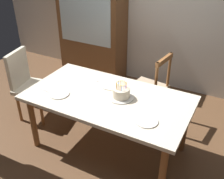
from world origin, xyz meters
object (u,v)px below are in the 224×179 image
Objects in this scene: chair_upholstered at (27,82)px; birthday_cake at (121,93)px; plate_near_guest at (146,121)px; china_cabinet at (92,23)px; plate_far_side at (110,85)px; dining_table at (108,103)px; plate_near_celebrant at (59,94)px; chair_spindle_back at (149,89)px.

birthday_cake is at bearing -1.35° from chair_upholstered.
china_cabinet is (-1.69, 1.77, 0.22)m from plate_near_guest.
china_cabinet is at bearing 128.66° from plate_far_side.
birthday_cake is 0.15× the size of china_cabinet.
plate_far_side is (-0.09, 0.22, 0.09)m from dining_table.
china_cabinet is at bearing 85.68° from chair_upholstered.
chair_upholstered is 0.50× the size of china_cabinet.
chair_upholstered is at bearing 159.40° from plate_near_celebrant.
chair_upholstered is 1.54m from china_cabinet.
dining_table is at bearing -103.01° from chair_spindle_back.
plate_near_guest is 2.46m from china_cabinet.
chair_upholstered is at bearing -94.32° from china_cabinet.
china_cabinet is at bearing 133.66° from plate_near_guest.
chair_upholstered is at bearing -173.39° from plate_far_side.
dining_table is 0.25m from plate_far_side.
dining_table is at bearing 23.95° from plate_near_celebrant.
plate_near_guest is at bearing -22.16° from dining_table.
chair_spindle_back is (0.27, 0.58, -0.27)m from plate_far_side.
plate_far_side is 1.00× the size of plate_near_guest.
dining_table is 8.05× the size of plate_near_guest.
chair_spindle_back is (-0.35, 1.01, -0.27)m from plate_near_guest.
birthday_cake is at bearing 146.56° from plate_near_guest.
plate_far_side reaches higher than dining_table.
chair_upholstered reaches higher than plate_near_celebrant.
birthday_cake is at bearing -49.40° from china_cabinet.
plate_near_celebrant is at bearing -156.05° from dining_table.
chair_spindle_back reaches higher than birthday_cake.
birthday_cake reaches higher than plate_near_guest.
chair_upholstered reaches higher than plate_near_guest.
birthday_cake is 1.27× the size of plate_near_celebrant.
chair_spindle_back is at bearing 56.48° from plate_near_celebrant.
plate_near_guest is 1.84m from chair_upholstered.
plate_far_side is at bearing 142.57° from birthday_cake.
plate_far_side and plate_near_guest have the same top height.
birthday_cake reaches higher than plate_near_celebrant.
plate_near_celebrant is 0.86m from chair_upholstered.
china_cabinet reaches higher than dining_table.
plate_near_celebrant is 1.00× the size of plate_near_guest.
chair_upholstered is (-1.41, 0.03, -0.24)m from birthday_cake.
china_cabinet reaches higher than chair_upholstered.
plate_near_celebrant reaches higher than dining_table.
chair_upholstered is (-0.79, 0.30, -0.20)m from plate_near_celebrant.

